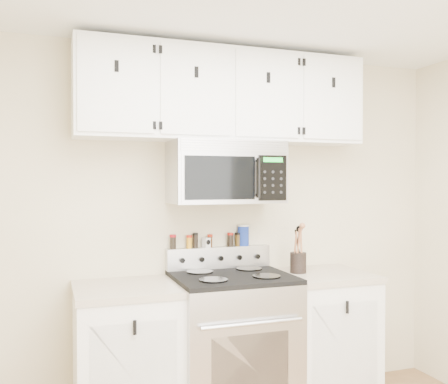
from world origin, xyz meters
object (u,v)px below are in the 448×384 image
microwave (226,172)px  utensil_crock (298,261)px  range (232,344)px  salt_canister (243,235)px

microwave → utensil_crock: size_ratio=2.27×
microwave → range: bearing=-90.2°
range → salt_canister: salt_canister is taller
range → utensil_crock: bearing=7.2°
utensil_crock → salt_canister: utensil_crock is taller
range → utensil_crock: size_ratio=3.28×
microwave → salt_canister: microwave is taller
microwave → utensil_crock: bearing=-6.7°
microwave → salt_canister: (0.19, 0.16, -0.45)m
utensil_crock → range: bearing=-172.8°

